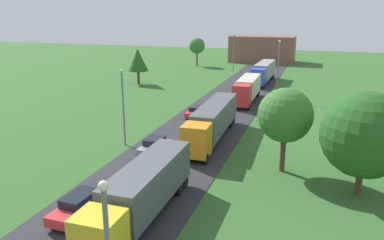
# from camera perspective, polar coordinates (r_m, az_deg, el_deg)

# --- Properties ---
(road) EXTENTS (10.00, 140.00, 0.06)m
(road) POSITION_cam_1_polar(r_m,az_deg,el_deg) (33.41, -4.62, -7.24)
(road) COLOR #2B2B30
(road) RESTS_ON ground
(lane_marking_centre) EXTENTS (0.16, 119.53, 0.01)m
(lane_marking_centre) POSITION_cam_1_polar(r_m,az_deg,el_deg) (30.22, -7.48, -9.86)
(lane_marking_centre) COLOR white
(lane_marking_centre) RESTS_ON road
(truck_lead) EXTENTS (2.53, 12.28, 3.54)m
(truck_lead) POSITION_cam_1_polar(r_m,az_deg,el_deg) (24.93, -7.51, -10.54)
(truck_lead) COLOR yellow
(truck_lead) RESTS_ON road
(truck_second) EXTENTS (2.88, 14.76, 3.66)m
(truck_second) POSITION_cam_1_polar(r_m,az_deg,el_deg) (39.97, 3.15, -0.02)
(truck_second) COLOR orange
(truck_second) RESTS_ON road
(truck_third) EXTENTS (2.65, 11.62, 3.57)m
(truck_third) POSITION_cam_1_polar(r_m,az_deg,el_deg) (57.76, 8.40, 4.77)
(truck_third) COLOR red
(truck_third) RESTS_ON road
(truck_fourth) EXTENTS (2.88, 13.89, 3.77)m
(truck_fourth) POSITION_cam_1_polar(r_m,az_deg,el_deg) (74.79, 10.83, 7.26)
(truck_fourth) COLOR blue
(truck_fourth) RESTS_ON road
(car_second) EXTENTS (1.94, 4.55, 1.53)m
(car_second) POSITION_cam_1_polar(r_m,az_deg,el_deg) (26.63, -16.84, -12.29)
(car_second) COLOR red
(car_second) RESTS_ON road
(car_third) EXTENTS (1.97, 3.97, 1.51)m
(car_third) POSITION_cam_1_polar(r_m,az_deg,el_deg) (36.42, -5.76, -3.89)
(car_third) COLOR #8C939E
(car_third) RESTS_ON road
(car_fourth) EXTENTS (1.89, 4.38, 1.47)m
(car_fourth) POSITION_cam_1_polar(r_m,az_deg,el_deg) (48.84, 0.71, 1.33)
(car_fourth) COLOR red
(car_fourth) RESTS_ON road
(lamppost_second) EXTENTS (0.36, 0.36, 7.85)m
(lamppost_second) POSITION_cam_1_polar(r_m,az_deg,el_deg) (38.29, -10.40, 2.47)
(lamppost_second) COLOR slate
(lamppost_second) RESTS_ON ground
(lamppost_third) EXTENTS (0.36, 0.36, 9.19)m
(lamppost_third) POSITION_cam_1_polar(r_m,az_deg,el_deg) (60.32, 12.93, 7.86)
(lamppost_third) COLOR slate
(lamppost_third) RESTS_ON ground
(lamppost_fourth) EXTENTS (0.36, 0.36, 8.65)m
(lamppost_fourth) POSITION_cam_1_polar(r_m,az_deg,el_deg) (87.75, 6.35, 10.39)
(lamppost_fourth) COLOR slate
(lamppost_fourth) RESTS_ON ground
(tree_maple) EXTENTS (4.01, 4.01, 7.11)m
(tree_maple) POSITION_cam_1_polar(r_m,az_deg,el_deg) (97.24, 0.76, 11.18)
(tree_maple) COLOR #513823
(tree_maple) RESTS_ON ground
(tree_pine) EXTENTS (3.85, 3.85, 6.77)m
(tree_pine) POSITION_cam_1_polar(r_m,az_deg,el_deg) (72.40, -8.22, 9.02)
(tree_pine) COLOR #513823
(tree_pine) RESTS_ON ground
(tree_elm) EXTENTS (4.59, 4.59, 7.27)m
(tree_elm) POSITION_cam_1_polar(r_m,az_deg,el_deg) (32.09, 13.97, 0.67)
(tree_elm) COLOR #513823
(tree_elm) RESTS_ON ground
(tree_ash) EXTENTS (6.36, 6.36, 7.87)m
(tree_ash) POSITION_cam_1_polar(r_m,az_deg,el_deg) (29.86, 24.77, -2.06)
(tree_ash) COLOR #513823
(tree_ash) RESTS_ON ground
(distant_building) EXTENTS (17.29, 9.58, 7.04)m
(distant_building) POSITION_cam_1_polar(r_m,az_deg,el_deg) (107.67, 10.64, 10.55)
(distant_building) COLOR brown
(distant_building) RESTS_ON ground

